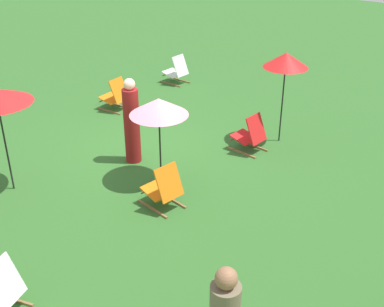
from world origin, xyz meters
TOP-DOWN VIEW (x-y plane):
  - ground_plane at (0.00, 0.00)m, footprint 40.00×40.00m
  - deckchair_4 at (-1.62, 1.51)m, footprint 0.54×0.80m
  - deckchair_5 at (1.13, 1.45)m, footprint 0.58×0.82m
  - deckchair_6 at (-4.04, -2.44)m, footprint 0.50×0.77m
  - deckchair_8 at (-1.53, -2.41)m, footprint 0.53×0.79m
  - umbrella_0 at (0.47, 0.81)m, footprint 1.08×1.08m
  - umbrella_1 at (-2.44, 1.78)m, footprint 0.95×0.95m
  - person_1 at (0.21, -0.15)m, footprint 0.33×0.33m

SIDE VIEW (x-z plane):
  - ground_plane at x=0.00m, z-range 0.00..0.00m
  - deckchair_4 at x=-1.62m, z-range -0.05..0.79m
  - deckchair_5 at x=1.13m, z-range -0.05..0.79m
  - deckchair_6 at x=-4.04m, z-range -0.05..0.79m
  - deckchair_8 at x=-1.53m, z-range -0.05..0.79m
  - person_1 at x=0.21m, z-range -0.05..1.72m
  - umbrella_0 at x=0.47m, z-range 0.68..2.35m
  - umbrella_1 at x=-2.44m, z-range 0.84..2.85m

